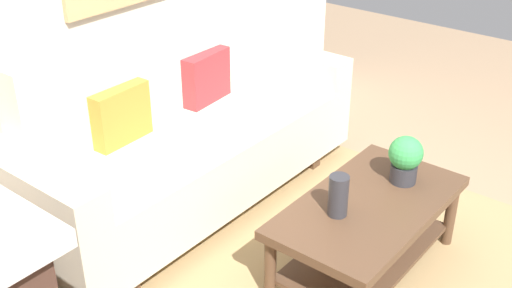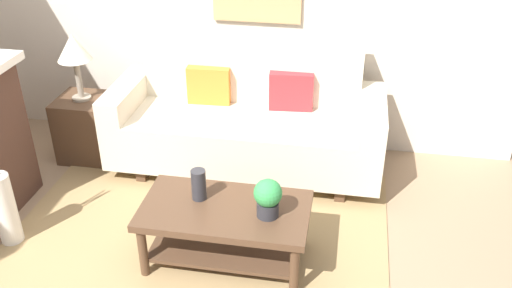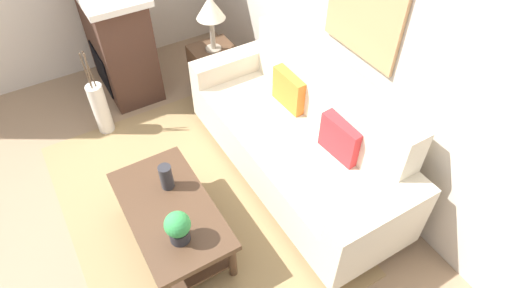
% 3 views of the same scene
% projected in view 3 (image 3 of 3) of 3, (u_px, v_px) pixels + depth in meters
% --- Properties ---
extents(ground_plane, '(8.88, 8.88, 0.00)m').
position_uv_depth(ground_plane, '(136.00, 230.00, 3.50)').
color(ground_plane, '#9E7F60').
extents(wall_back, '(4.88, 0.10, 2.70)m').
position_uv_depth(wall_back, '(354.00, 16.00, 3.27)').
color(wall_back, beige).
rests_on(wall_back, ground_plane).
extents(area_rug, '(2.69, 1.94, 0.01)m').
position_uv_depth(area_rug, '(192.00, 204.00, 3.68)').
color(area_rug, '#A38456').
rests_on(area_rug, ground_plane).
extents(couch, '(2.24, 0.84, 1.08)m').
position_uv_depth(couch, '(299.00, 140.00, 3.63)').
color(couch, beige).
rests_on(couch, ground_plane).
extents(throw_pillow_orange, '(0.36, 0.14, 0.32)m').
position_uv_depth(throw_pillow_orange, '(290.00, 90.00, 3.71)').
color(throw_pillow_orange, orange).
rests_on(throw_pillow_orange, couch).
extents(throw_pillow_crimson, '(0.37, 0.15, 0.32)m').
position_uv_depth(throw_pillow_crimson, '(341.00, 138.00, 3.29)').
color(throw_pillow_crimson, red).
rests_on(throw_pillow_crimson, couch).
extents(coffee_table, '(1.10, 0.60, 0.43)m').
position_uv_depth(coffee_table, '(171.00, 217.00, 3.22)').
color(coffee_table, '#513826').
rests_on(coffee_table, ground_plane).
extents(tabletop_vase, '(0.10, 0.10, 0.21)m').
position_uv_depth(tabletop_vase, '(166.00, 177.00, 3.20)').
color(tabletop_vase, '#2D2D33').
rests_on(tabletop_vase, coffee_table).
extents(potted_plant_tabletop, '(0.18, 0.18, 0.26)m').
position_uv_depth(potted_plant_tabletop, '(178.00, 227.00, 2.85)').
color(potted_plant_tabletop, '#2D2D33').
rests_on(potted_plant_tabletop, coffee_table).
extents(side_table, '(0.44, 0.44, 0.56)m').
position_uv_depth(side_table, '(215.00, 72.00, 4.56)').
color(side_table, '#513826').
rests_on(side_table, ground_plane).
extents(table_lamp, '(0.28, 0.28, 0.57)m').
position_uv_depth(table_lamp, '(210.00, 10.00, 4.06)').
color(table_lamp, gray).
rests_on(table_lamp, side_table).
extents(fireplace, '(1.02, 0.58, 1.16)m').
position_uv_depth(fireplace, '(118.00, 39.00, 4.45)').
color(fireplace, '#472D23').
rests_on(fireplace, ground_plane).
extents(floor_vase, '(0.15, 0.15, 0.55)m').
position_uv_depth(floor_vase, '(101.00, 109.00, 4.15)').
color(floor_vase, white).
rests_on(floor_vase, ground_plane).
extents(floor_vase_branch_a, '(0.02, 0.04, 0.36)m').
position_uv_depth(floor_vase_branch_a, '(88.00, 71.00, 3.81)').
color(floor_vase_branch_a, brown).
rests_on(floor_vase_branch_a, floor_vase).
extents(floor_vase_branch_b, '(0.05, 0.03, 0.36)m').
position_uv_depth(floor_vase_branch_b, '(89.00, 69.00, 3.83)').
color(floor_vase_branch_b, brown).
rests_on(floor_vase_branch_b, floor_vase).
extents(floor_vase_branch_c, '(0.02, 0.02, 0.36)m').
position_uv_depth(floor_vase_branch_c, '(85.00, 70.00, 3.82)').
color(floor_vase_branch_c, brown).
rests_on(floor_vase_branch_c, floor_vase).
extents(framed_painting, '(0.75, 0.03, 0.72)m').
position_uv_depth(framed_painting, '(364.00, 8.00, 3.03)').
color(framed_painting, tan).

